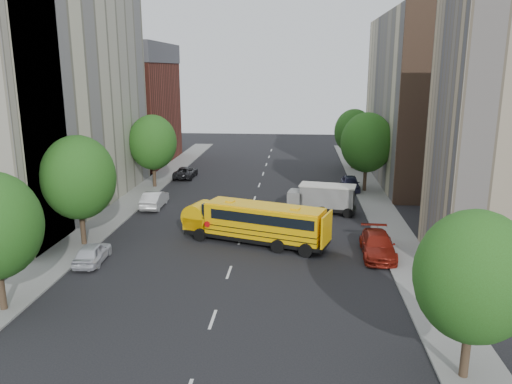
# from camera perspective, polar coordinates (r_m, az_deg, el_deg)

# --- Properties ---
(ground) EXTENTS (120.00, 120.00, 0.00)m
(ground) POSITION_cam_1_polar(r_m,az_deg,el_deg) (38.78, -1.48, -4.55)
(ground) COLOR black
(ground) RESTS_ON ground
(sidewalk_left) EXTENTS (3.00, 80.00, 0.12)m
(sidewalk_left) POSITION_cam_1_polar(r_m,az_deg,el_deg) (46.04, -15.17, -1.98)
(sidewalk_left) COLOR slate
(sidewalk_left) RESTS_ON ground
(sidewalk_right) EXTENTS (3.00, 80.00, 0.12)m
(sidewalk_right) POSITION_cam_1_polar(r_m,az_deg,el_deg) (43.94, 14.35, -2.68)
(sidewalk_right) COLOR slate
(sidewalk_right) RESTS_ON ground
(lane_markings) EXTENTS (0.15, 64.00, 0.01)m
(lane_markings) POSITION_cam_1_polar(r_m,az_deg,el_deg) (48.32, -0.19, -0.81)
(lane_markings) COLOR silver
(lane_markings) RESTS_ON ground
(building_left_cream) EXTENTS (10.00, 26.00, 20.00)m
(building_left_cream) POSITION_cam_1_polar(r_m,az_deg,el_deg) (48.01, -22.95, 10.11)
(building_left_cream) COLOR #BEBA99
(building_left_cream) RESTS_ON ground
(building_left_redbrick) EXTENTS (10.00, 15.00, 13.00)m
(building_left_redbrick) POSITION_cam_1_polar(r_m,az_deg,el_deg) (68.48, -14.17, 8.64)
(building_left_redbrick) COLOR maroon
(building_left_redbrick) RESTS_ON ground
(building_right_far) EXTENTS (10.00, 22.00, 18.00)m
(building_right_far) POSITION_cam_1_polar(r_m,az_deg,el_deg) (58.34, 18.91, 9.95)
(building_right_far) COLOR beige
(building_right_far) RESTS_ON ground
(building_right_sidewall) EXTENTS (10.10, 0.30, 18.00)m
(building_right_sidewall) POSITION_cam_1_polar(r_m,az_deg,el_deg) (47.75, 22.04, 8.97)
(building_right_sidewall) COLOR brown
(building_right_sidewall) RESTS_ON ground
(street_tree_1) EXTENTS (5.12, 5.12, 7.90)m
(street_tree_1) POSITION_cam_1_polar(r_m,az_deg,el_deg) (36.63, -19.63, 1.56)
(street_tree_1) COLOR #38281C
(street_tree_1) RESTS_ON ground
(street_tree_2) EXTENTS (4.99, 4.99, 7.71)m
(street_tree_2) POSITION_cam_1_polar(r_m,az_deg,el_deg) (53.29, -11.73, 5.58)
(street_tree_2) COLOR #38281C
(street_tree_2) RESTS_ON ground
(street_tree_3) EXTENTS (4.61, 4.61, 7.11)m
(street_tree_3) POSITION_cam_1_polar(r_m,az_deg,el_deg) (21.29, 23.66, -8.87)
(street_tree_3) COLOR #38281C
(street_tree_3) RESTS_ON ground
(street_tree_4) EXTENTS (5.25, 5.25, 8.10)m
(street_tree_4) POSITION_cam_1_polar(r_m,az_deg,el_deg) (51.53, 12.55, 5.54)
(street_tree_4) COLOR #38281C
(street_tree_4) RESTS_ON ground
(street_tree_5) EXTENTS (4.86, 4.86, 7.51)m
(street_tree_5) POSITION_cam_1_polar(r_m,az_deg,el_deg) (63.39, 11.13, 6.78)
(street_tree_5) COLOR #38281C
(street_tree_5) RESTS_ON ground
(school_bus) EXTENTS (10.74, 5.63, 2.98)m
(school_bus) POSITION_cam_1_polar(r_m,az_deg,el_deg) (35.84, -0.21, -3.32)
(school_bus) COLOR black
(school_bus) RESTS_ON ground
(safari_truck) EXTENTS (6.20, 3.16, 2.54)m
(safari_truck) POSITION_cam_1_polar(r_m,az_deg,el_deg) (43.81, 7.58, -0.67)
(safari_truck) COLOR black
(safari_truck) RESTS_ON ground
(parked_car_0) EXTENTS (1.86, 4.08, 1.36)m
(parked_car_0) POSITION_cam_1_polar(r_m,az_deg,el_deg) (34.24, -18.19, -6.61)
(parked_car_0) COLOR silver
(parked_car_0) RESTS_ON ground
(parked_car_1) EXTENTS (1.68, 4.62, 1.51)m
(parked_car_1) POSITION_cam_1_polar(r_m,az_deg,el_deg) (46.22, -11.53, -0.82)
(parked_car_1) COLOR silver
(parked_car_1) RESTS_ON ground
(parked_car_2) EXTENTS (2.21, 4.71, 1.30)m
(parked_car_2) POSITION_cam_1_polar(r_m,az_deg,el_deg) (58.30, -8.05, 2.26)
(parked_car_2) COLOR black
(parked_car_2) RESTS_ON ground
(parked_car_3) EXTENTS (2.30, 5.32, 1.53)m
(parked_car_3) POSITION_cam_1_polar(r_m,az_deg,el_deg) (34.66, 13.73, -5.90)
(parked_car_3) COLOR maroon
(parked_car_3) RESTS_ON ground
(parked_car_4) EXTENTS (1.80, 4.42, 1.50)m
(parked_car_4) POSITION_cam_1_polar(r_m,az_deg,el_deg) (52.60, 10.72, 1.00)
(parked_car_4) COLOR #2F2F52
(parked_car_4) RESTS_ON ground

